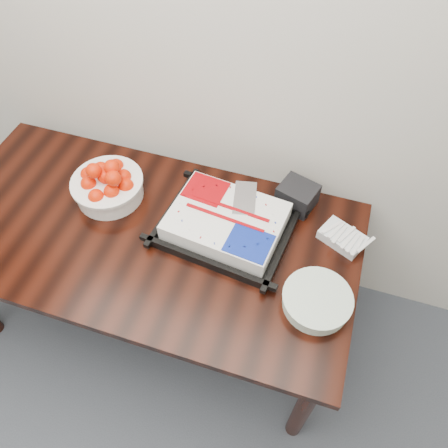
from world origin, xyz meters
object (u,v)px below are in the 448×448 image
(plate_stack, at_px, (317,301))
(tangerine_bowl, at_px, (107,182))
(table, at_px, (146,244))
(cake_tray, at_px, (226,223))
(napkin_box, at_px, (297,196))

(plate_stack, bearing_deg, tangerine_bowl, 165.42)
(tangerine_bowl, bearing_deg, table, -32.66)
(cake_tray, bearing_deg, plate_stack, -28.37)
(plate_stack, height_order, napkin_box, napkin_box)
(table, distance_m, cake_tray, 0.38)
(plate_stack, relative_size, napkin_box, 1.69)
(napkin_box, bearing_deg, table, -148.79)
(cake_tray, relative_size, tangerine_bowl, 1.79)
(table, height_order, plate_stack, plate_stack)
(table, bearing_deg, cake_tray, 19.76)
(cake_tray, bearing_deg, table, -160.24)
(table, bearing_deg, plate_stack, -8.35)
(tangerine_bowl, xyz_separation_m, plate_stack, (0.98, -0.25, -0.05))
(cake_tray, height_order, plate_stack, cake_tray)
(tangerine_bowl, height_order, plate_stack, tangerine_bowl)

